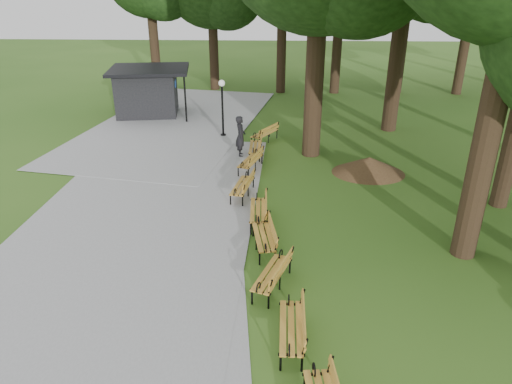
{
  "coord_description": "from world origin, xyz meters",
  "views": [
    {
      "loc": [
        0.64,
        -11.09,
        7.51
      ],
      "look_at": [
        0.07,
        2.77,
        1.1
      ],
      "focal_mm": 33.21,
      "sensor_mm": 36.0,
      "label": 1
    }
  ],
  "objects_px": {
    "person": "(241,136)",
    "bench_7": "(255,147)",
    "dirt_mound": "(369,165)",
    "bench_3": "(264,237)",
    "bench_5": "(242,186)",
    "bench_1": "(291,327)",
    "lamp_post": "(222,96)",
    "bench_2": "(272,274)",
    "bench_8": "(265,133)",
    "kiosk": "(147,91)",
    "bench_4": "(258,210)",
    "bench_6": "(250,161)"
  },
  "relations": [
    {
      "from": "lamp_post",
      "to": "dirt_mound",
      "type": "relative_size",
      "value": 1.13
    },
    {
      "from": "lamp_post",
      "to": "bench_7",
      "type": "height_order",
      "value": "lamp_post"
    },
    {
      "from": "person",
      "to": "bench_8",
      "type": "height_order",
      "value": "person"
    },
    {
      "from": "bench_5",
      "to": "bench_7",
      "type": "bearing_deg",
      "value": -173.06
    },
    {
      "from": "person",
      "to": "dirt_mound",
      "type": "distance_m",
      "value": 5.74
    },
    {
      "from": "bench_1",
      "to": "bench_4",
      "type": "height_order",
      "value": "same"
    },
    {
      "from": "lamp_post",
      "to": "dirt_mound",
      "type": "distance_m",
      "value": 8.19
    },
    {
      "from": "bench_2",
      "to": "bench_7",
      "type": "xyz_separation_m",
      "value": [
        -0.86,
        9.88,
        0.0
      ]
    },
    {
      "from": "person",
      "to": "bench_3",
      "type": "relative_size",
      "value": 0.97
    },
    {
      "from": "dirt_mound",
      "to": "bench_4",
      "type": "relative_size",
      "value": 1.32
    },
    {
      "from": "person",
      "to": "bench_2",
      "type": "xyz_separation_m",
      "value": [
        1.51,
        -9.88,
        -0.49
      ]
    },
    {
      "from": "bench_2",
      "to": "bench_4",
      "type": "relative_size",
      "value": 1.0
    },
    {
      "from": "person",
      "to": "bench_8",
      "type": "xyz_separation_m",
      "value": [
        1.02,
        2.0,
        -0.49
      ]
    },
    {
      "from": "bench_2",
      "to": "bench_1",
      "type": "bearing_deg",
      "value": 32.23
    },
    {
      "from": "dirt_mound",
      "to": "bench_3",
      "type": "bearing_deg",
      "value": -124.11
    },
    {
      "from": "person",
      "to": "bench_5",
      "type": "bearing_deg",
      "value": 178.42
    },
    {
      "from": "bench_3",
      "to": "kiosk",
      "type": "bearing_deg",
      "value": -163.24
    },
    {
      "from": "bench_2",
      "to": "bench_5",
      "type": "bearing_deg",
      "value": -148.43
    },
    {
      "from": "person",
      "to": "bench_1",
      "type": "height_order",
      "value": "person"
    },
    {
      "from": "bench_3",
      "to": "bench_5",
      "type": "height_order",
      "value": "same"
    },
    {
      "from": "dirt_mound",
      "to": "bench_6",
      "type": "height_order",
      "value": "bench_6"
    },
    {
      "from": "bench_1",
      "to": "bench_3",
      "type": "relative_size",
      "value": 1.0
    },
    {
      "from": "bench_3",
      "to": "bench_4",
      "type": "relative_size",
      "value": 1.0
    },
    {
      "from": "bench_6",
      "to": "bench_7",
      "type": "relative_size",
      "value": 1.0
    },
    {
      "from": "bench_4",
      "to": "bench_1",
      "type": "bearing_deg",
      "value": 7.95
    },
    {
      "from": "bench_1",
      "to": "bench_8",
      "type": "xyz_separation_m",
      "value": [
        -0.93,
        13.9,
        0.0
      ]
    },
    {
      "from": "person",
      "to": "kiosk",
      "type": "xyz_separation_m",
      "value": [
        -5.88,
        6.73,
        0.43
      ]
    },
    {
      "from": "bench_4",
      "to": "bench_2",
      "type": "bearing_deg",
      "value": 6.32
    },
    {
      "from": "dirt_mound",
      "to": "bench_8",
      "type": "bearing_deg",
      "value": 139.16
    },
    {
      "from": "dirt_mound",
      "to": "bench_5",
      "type": "height_order",
      "value": "bench_5"
    },
    {
      "from": "bench_2",
      "to": "dirt_mound",
      "type": "bearing_deg",
      "value": 174.05
    },
    {
      "from": "bench_1",
      "to": "bench_4",
      "type": "xyz_separation_m",
      "value": [
        -0.94,
        5.64,
        0.0
      ]
    },
    {
      "from": "bench_5",
      "to": "bench_4",
      "type": "bearing_deg",
      "value": 29.26
    },
    {
      "from": "bench_1",
      "to": "bench_5",
      "type": "bearing_deg",
      "value": -167.21
    },
    {
      "from": "kiosk",
      "to": "bench_7",
      "type": "distance_m",
      "value": 9.41
    },
    {
      "from": "person",
      "to": "bench_7",
      "type": "bearing_deg",
      "value": -96.28
    },
    {
      "from": "person",
      "to": "bench_6",
      "type": "xyz_separation_m",
      "value": [
        0.53,
        -1.75,
        -0.49
      ]
    },
    {
      "from": "bench_1",
      "to": "dirt_mound",
      "type": "bearing_deg",
      "value": 162.0
    },
    {
      "from": "kiosk",
      "to": "bench_5",
      "type": "height_order",
      "value": "kiosk"
    },
    {
      "from": "bench_5",
      "to": "bench_8",
      "type": "xyz_separation_m",
      "value": [
        0.66,
        6.32,
        0.0
      ]
    },
    {
      "from": "lamp_post",
      "to": "bench_1",
      "type": "relative_size",
      "value": 1.5
    },
    {
      "from": "kiosk",
      "to": "lamp_post",
      "type": "distance_m",
      "value": 6.2
    },
    {
      "from": "lamp_post",
      "to": "bench_5",
      "type": "relative_size",
      "value": 1.5
    },
    {
      "from": "lamp_post",
      "to": "bench_2",
      "type": "bearing_deg",
      "value": -78.43
    },
    {
      "from": "bench_3",
      "to": "person",
      "type": "bearing_deg",
      "value": 179.78
    },
    {
      "from": "bench_1",
      "to": "lamp_post",
      "type": "bearing_deg",
      "value": -167.39
    },
    {
      "from": "person",
      "to": "bench_6",
      "type": "height_order",
      "value": "person"
    },
    {
      "from": "kiosk",
      "to": "bench_8",
      "type": "xyz_separation_m",
      "value": [
        6.9,
        -4.73,
        -0.92
      ]
    },
    {
      "from": "bench_3",
      "to": "bench_8",
      "type": "distance_m",
      "value": 9.97
    },
    {
      "from": "bench_1",
      "to": "bench_8",
      "type": "relative_size",
      "value": 1.0
    }
  ]
}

